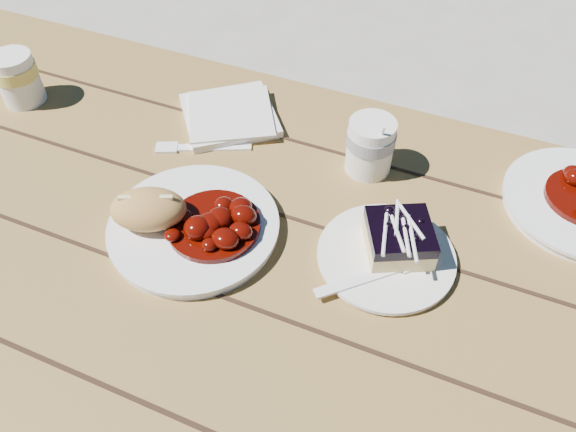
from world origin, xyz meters
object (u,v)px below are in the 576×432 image
at_px(blueberry_cake, 399,238).
at_px(second_cup, 18,78).
at_px(main_plate, 194,228).
at_px(bread_roll, 148,209).
at_px(coffee_cup, 370,146).
at_px(dessert_plate, 386,257).
at_px(picnic_table, 345,349).

xyz_separation_m(blueberry_cake, second_cup, (-0.70, 0.08, 0.01)).
height_order(main_plate, bread_roll, bread_roll).
relative_size(coffee_cup, second_cup, 1.00).
relative_size(bread_roll, blueberry_cake, 0.93).
distance_m(blueberry_cake, second_cup, 0.71).
height_order(coffee_cup, second_cup, same).
height_order(bread_roll, dessert_plate, bread_roll).
bearing_deg(dessert_plate, bread_roll, -166.44).
height_order(picnic_table, dessert_plate, dessert_plate).
bearing_deg(coffee_cup, main_plate, -129.99).
height_order(picnic_table, main_plate, main_plate).
bearing_deg(main_plate, dessert_plate, 12.17).
xyz_separation_m(coffee_cup, second_cup, (-0.62, -0.07, 0.00)).
bearing_deg(picnic_table, coffee_cup, 103.34).
relative_size(main_plate, coffee_cup, 2.64).
xyz_separation_m(picnic_table, second_cup, (-0.67, 0.16, 0.21)).
relative_size(picnic_table, bread_roll, 19.16).
distance_m(main_plate, dessert_plate, 0.27).
relative_size(main_plate, bread_roll, 2.25).
bearing_deg(bread_roll, dessert_plate, 13.56).
distance_m(bread_roll, dessert_plate, 0.33).
distance_m(coffee_cup, second_cup, 0.62).
xyz_separation_m(dessert_plate, coffee_cup, (-0.08, 0.16, 0.04)).
bearing_deg(main_plate, coffee_cup, 50.01).
bearing_deg(dessert_plate, blueberry_cake, 56.31).
xyz_separation_m(bread_roll, second_cup, (-0.37, 0.18, 0.00)).
bearing_deg(blueberry_cake, main_plate, 168.27).
bearing_deg(second_cup, coffee_cup, 6.10).
relative_size(blueberry_cake, coffee_cup, 1.26).
bearing_deg(main_plate, second_cup, 160.10).
distance_m(bread_roll, coffee_cup, 0.34).
relative_size(blueberry_cake, second_cup, 1.26).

